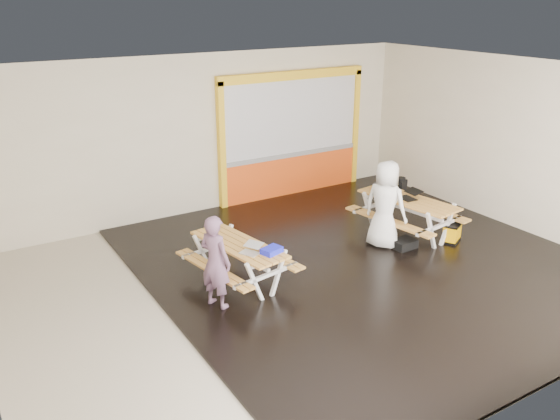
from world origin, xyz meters
TOP-DOWN VIEW (x-y plane):
  - room at (0.00, 0.00)m, footprint 10.02×8.02m
  - deck at (1.25, 0.00)m, footprint 7.50×7.98m
  - kiosk at (2.20, 3.93)m, footprint 3.88×0.16m
  - picnic_table_left at (-1.08, 0.45)m, footprint 1.59×2.09m
  - picnic_table_right at (2.76, 0.51)m, footprint 1.70×2.25m
  - person_left at (-1.74, -0.05)m, footprint 0.55×0.65m
  - person_right at (2.05, 0.38)m, footprint 0.84×1.00m
  - laptop_left at (-1.08, 0.03)m, footprint 0.42×0.41m
  - laptop_right at (2.79, 0.51)m, footprint 0.41×0.37m
  - blue_pouch at (-0.81, -0.16)m, footprint 0.37×0.31m
  - toolbox at (2.66, 1.17)m, footprint 0.46×0.32m
  - backpack at (3.26, 1.26)m, footprint 0.31×0.26m
  - dark_case at (2.28, 0.04)m, footprint 0.46×0.35m
  - fluke_bag at (3.30, -0.21)m, footprint 0.52×0.45m

SIDE VIEW (x-z plane):
  - deck at x=1.25m, z-range 0.00..0.05m
  - dark_case at x=2.28m, z-range 0.05..0.22m
  - fluke_bag at x=3.30m, z-range 0.04..0.42m
  - picnic_table_left at x=-1.08m, z-range 0.20..0.97m
  - picnic_table_right at x=2.76m, z-range 0.22..1.04m
  - backpack at x=3.26m, z-range 0.53..0.98m
  - person_left at x=-1.74m, z-range 0.05..1.55m
  - laptop_left at x=-1.08m, z-range 0.74..0.88m
  - blue_pouch at x=-0.81m, z-range 0.76..0.86m
  - person_right at x=2.05m, z-range 0.00..1.73m
  - laptop_right at x=2.79m, z-range 0.79..0.96m
  - toolbox at x=2.66m, z-range 0.80..1.04m
  - kiosk at x=2.20m, z-range -0.06..2.94m
  - room at x=0.00m, z-range -0.01..3.51m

